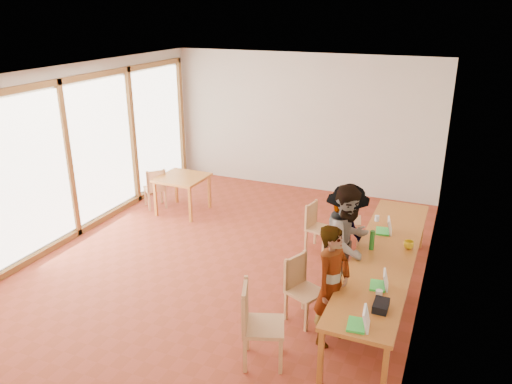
# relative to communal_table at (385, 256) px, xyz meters

# --- Properties ---
(ground) EXTENTS (8.00, 8.00, 0.00)m
(ground) POSITION_rel_communal_table_xyz_m (-2.50, 0.05, -0.70)
(ground) COLOR #973924
(ground) RESTS_ON ground
(wall_back) EXTENTS (6.00, 0.10, 3.00)m
(wall_back) POSITION_rel_communal_table_xyz_m (-2.50, 4.05, 0.80)
(wall_back) COLOR beige
(wall_back) RESTS_ON ground
(wall_front) EXTENTS (6.00, 0.10, 3.00)m
(wall_front) POSITION_rel_communal_table_xyz_m (-2.50, -3.95, 0.80)
(wall_front) COLOR beige
(wall_front) RESTS_ON ground
(wall_right) EXTENTS (0.10, 8.00, 3.00)m
(wall_right) POSITION_rel_communal_table_xyz_m (0.50, 0.05, 0.80)
(wall_right) COLOR beige
(wall_right) RESTS_ON ground
(window_wall) EXTENTS (0.10, 8.00, 3.00)m
(window_wall) POSITION_rel_communal_table_xyz_m (-5.46, 0.05, 0.80)
(window_wall) COLOR white
(window_wall) RESTS_ON ground
(ceiling) EXTENTS (6.00, 8.00, 0.04)m
(ceiling) POSITION_rel_communal_table_xyz_m (-2.50, 0.05, 2.32)
(ceiling) COLOR white
(ceiling) RESTS_ON wall_back
(communal_table) EXTENTS (0.80, 4.00, 0.75)m
(communal_table) POSITION_rel_communal_table_xyz_m (0.00, 0.00, 0.00)
(communal_table) COLOR #C16D2B
(communal_table) RESTS_ON ground
(side_table) EXTENTS (0.90, 0.90, 0.75)m
(side_table) POSITION_rel_communal_table_xyz_m (-4.23, 1.73, -0.03)
(side_table) COLOR #C16D2B
(side_table) RESTS_ON ground
(chair_near) EXTENTS (0.60, 0.60, 0.53)m
(chair_near) POSITION_rel_communal_table_xyz_m (-1.15, -1.87, -0.09)
(chair_near) COLOR tan
(chair_near) RESTS_ON ground
(chair_mid) EXTENTS (0.54, 0.54, 0.47)m
(chair_mid) POSITION_rel_communal_table_xyz_m (-0.94, -0.82, -0.16)
(chair_mid) COLOR tan
(chair_mid) RESTS_ON ground
(chair_far) EXTENTS (0.45, 0.45, 0.44)m
(chair_far) POSITION_rel_communal_table_xyz_m (-1.33, 1.19, -0.20)
(chair_far) COLOR tan
(chair_far) RESTS_ON ground
(chair_empty) EXTENTS (0.50, 0.50, 0.48)m
(chair_empty) POSITION_rel_communal_table_xyz_m (-0.95, 1.61, -0.15)
(chair_empty) COLOR tan
(chair_empty) RESTS_ON ground
(chair_spare) EXTENTS (0.56, 0.56, 0.45)m
(chair_spare) POSITION_rel_communal_table_xyz_m (-4.83, 1.68, -0.19)
(chair_spare) COLOR tan
(chair_spare) RESTS_ON ground
(person_near) EXTENTS (0.54, 0.66, 1.55)m
(person_near) POSITION_rel_communal_table_xyz_m (-0.44, -1.15, 0.07)
(person_near) COLOR gray
(person_near) RESTS_ON ground
(person_mid) EXTENTS (0.93, 1.02, 1.70)m
(person_mid) POSITION_rel_communal_table_xyz_m (-0.50, -0.12, 0.15)
(person_mid) COLOR gray
(person_mid) RESTS_ON ground
(person_far) EXTENTS (0.88, 1.19, 1.64)m
(person_far) POSITION_rel_communal_table_xyz_m (-0.57, 0.05, 0.12)
(person_far) COLOR gray
(person_far) RESTS_ON ground
(laptop_near) EXTENTS (0.25, 0.29, 0.22)m
(laptop_near) POSITION_rel_communal_table_xyz_m (0.04, -1.80, 0.11)
(laptop_near) COLOR #3CD947
(laptop_near) RESTS_ON communal_table
(laptop_mid) EXTENTS (0.24, 0.27, 0.21)m
(laptop_mid) POSITION_rel_communal_table_xyz_m (0.10, -0.91, 0.11)
(laptop_mid) COLOR #3CD947
(laptop_mid) RESTS_ON communal_table
(laptop_far) EXTENTS (0.27, 0.30, 0.23)m
(laptop_far) POSITION_rel_communal_table_xyz_m (-0.10, 0.67, 0.11)
(laptop_far) COLOR #3CD947
(laptop_far) RESTS_ON communal_table
(yellow_mug) EXTENTS (0.15, 0.15, 0.11)m
(yellow_mug) POSITION_rel_communal_table_xyz_m (0.27, 0.26, 0.10)
(yellow_mug) COLOR yellow
(yellow_mug) RESTS_ON communal_table
(green_bottle) EXTENTS (0.07, 0.07, 0.28)m
(green_bottle) POSITION_rel_communal_table_xyz_m (-0.20, 0.03, 0.19)
(green_bottle) COLOR #247927
(green_bottle) RESTS_ON communal_table
(clear_glass) EXTENTS (0.07, 0.07, 0.09)m
(clear_glass) POSITION_rel_communal_table_xyz_m (-0.30, 1.04, 0.09)
(clear_glass) COLOR silver
(clear_glass) RESTS_ON communal_table
(condiment_cup) EXTENTS (0.08, 0.08, 0.06)m
(condiment_cup) POSITION_rel_communal_table_xyz_m (0.10, -1.10, 0.08)
(condiment_cup) COLOR white
(condiment_cup) RESTS_ON communal_table
(pink_phone) EXTENTS (0.05, 0.10, 0.01)m
(pink_phone) POSITION_rel_communal_table_xyz_m (-0.21, 0.09, 0.05)
(pink_phone) COLOR #C1356B
(pink_phone) RESTS_ON communal_table
(black_pouch) EXTENTS (0.16, 0.26, 0.09)m
(black_pouch) POSITION_rel_communal_table_xyz_m (0.17, -1.38, 0.09)
(black_pouch) COLOR black
(black_pouch) RESTS_ON communal_table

